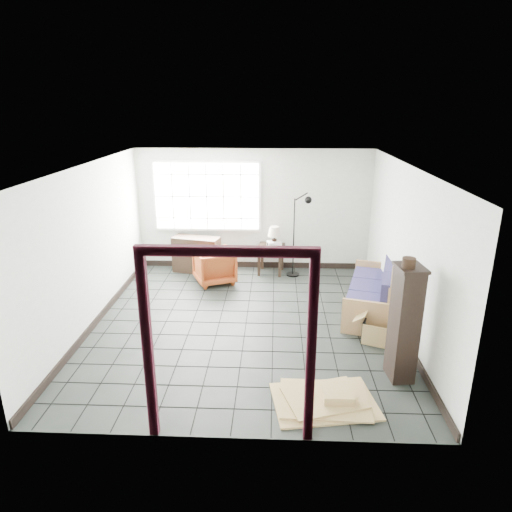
{
  "coord_description": "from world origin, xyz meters",
  "views": [
    {
      "loc": [
        0.46,
        -6.84,
        3.51
      ],
      "look_at": [
        0.15,
        0.3,
        1.09
      ],
      "focal_mm": 32.0,
      "sensor_mm": 36.0,
      "label": 1
    }
  ],
  "objects_px": {
    "futon_sofa": "(374,295)",
    "armchair": "(214,264)",
    "side_table": "(271,251)",
    "tall_shelf": "(404,323)"
  },
  "relations": [
    {
      "from": "futon_sofa",
      "to": "side_table",
      "type": "height_order",
      "value": "futon_sofa"
    },
    {
      "from": "armchair",
      "to": "tall_shelf",
      "type": "relative_size",
      "value": 0.48
    },
    {
      "from": "armchair",
      "to": "tall_shelf",
      "type": "height_order",
      "value": "tall_shelf"
    },
    {
      "from": "side_table",
      "to": "tall_shelf",
      "type": "distance_m",
      "value": 4.27
    },
    {
      "from": "armchair",
      "to": "futon_sofa",
      "type": "bearing_deg",
      "value": 133.31
    },
    {
      "from": "futon_sofa",
      "to": "side_table",
      "type": "relative_size",
      "value": 3.4
    },
    {
      "from": "armchair",
      "to": "side_table",
      "type": "height_order",
      "value": "armchair"
    },
    {
      "from": "futon_sofa",
      "to": "armchair",
      "type": "xyz_separation_m",
      "value": [
        -2.97,
        1.25,
        0.06
      ]
    },
    {
      "from": "side_table",
      "to": "tall_shelf",
      "type": "xyz_separation_m",
      "value": [
        1.77,
        -3.87,
        0.3
      ]
    },
    {
      "from": "side_table",
      "to": "tall_shelf",
      "type": "bearing_deg",
      "value": -65.43
    }
  ]
}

